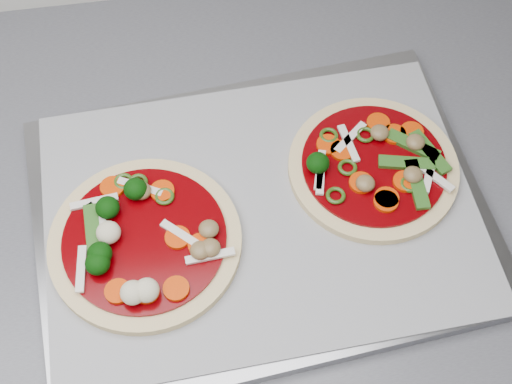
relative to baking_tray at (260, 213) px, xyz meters
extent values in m
cube|color=gray|center=(0.00, 0.00, 0.00)|extent=(0.48, 0.38, 0.01)
cube|color=#96969C|center=(0.00, 0.00, 0.01)|extent=(0.45, 0.33, 0.00)
cylinder|color=#DEB984|center=(-0.12, -0.02, 0.01)|extent=(0.24, 0.24, 0.01)
cylinder|color=#710004|center=(-0.12, -0.02, 0.02)|extent=(0.21, 0.21, 0.00)
ellipsoid|color=brown|center=(-0.06, -0.05, 0.03)|extent=(0.02, 0.02, 0.01)
cube|color=white|center=(-0.12, 0.03, 0.03)|extent=(0.05, 0.03, 0.00)
ellipsoid|color=#0A3A06|center=(-0.16, -0.04, 0.03)|extent=(0.03, 0.03, 0.02)
cylinder|color=#E03C00|center=(-0.10, 0.03, 0.03)|extent=(0.03, 0.03, 0.00)
cube|color=white|center=(-0.18, -0.05, 0.03)|extent=(0.01, 0.05, 0.00)
cylinder|color=#E03C00|center=(-0.09, -0.08, 0.03)|extent=(0.03, 0.03, 0.00)
cube|color=#396D27|center=(-0.17, -0.01, 0.03)|extent=(0.02, 0.06, 0.00)
ellipsoid|color=beige|center=(-0.13, -0.08, 0.03)|extent=(0.03, 0.03, 0.02)
cube|color=white|center=(-0.06, -0.05, 0.03)|extent=(0.05, 0.01, 0.00)
torus|color=#2A4B13|center=(-0.13, 0.04, 0.03)|extent=(0.02, 0.02, 0.00)
ellipsoid|color=#0A3A06|center=(-0.12, 0.03, 0.03)|extent=(0.03, 0.03, 0.02)
cube|color=white|center=(-0.16, 0.00, 0.03)|extent=(0.03, 0.05, 0.00)
ellipsoid|color=#0A3A06|center=(-0.16, -0.05, 0.03)|extent=(0.03, 0.03, 0.02)
ellipsoid|color=brown|center=(-0.07, -0.05, 0.03)|extent=(0.02, 0.02, 0.01)
torus|color=#2A4B13|center=(-0.09, 0.02, 0.03)|extent=(0.02, 0.02, 0.00)
cube|color=white|center=(-0.16, 0.02, 0.03)|extent=(0.05, 0.01, 0.00)
torus|color=#2A4B13|center=(-0.12, 0.04, 0.03)|extent=(0.03, 0.03, 0.00)
ellipsoid|color=brown|center=(-0.05, -0.03, 0.03)|extent=(0.03, 0.03, 0.01)
cylinder|color=#E03C00|center=(-0.09, -0.03, 0.03)|extent=(0.03, 0.03, 0.00)
cylinder|color=#E03C00|center=(-0.06, -0.04, 0.03)|extent=(0.03, 0.03, 0.00)
ellipsoid|color=brown|center=(-0.12, 0.03, 0.03)|extent=(0.02, 0.02, 0.01)
cylinder|color=#E03C00|center=(-0.15, -0.08, 0.03)|extent=(0.03, 0.03, 0.00)
cube|color=white|center=(-0.08, -0.03, 0.03)|extent=(0.04, 0.04, 0.00)
ellipsoid|color=#0A3A06|center=(-0.15, 0.01, 0.03)|extent=(0.03, 0.03, 0.02)
ellipsoid|color=beige|center=(-0.15, -0.02, 0.03)|extent=(0.03, 0.03, 0.02)
ellipsoid|color=beige|center=(-0.12, -0.08, 0.03)|extent=(0.03, 0.03, 0.02)
cylinder|color=#E03C00|center=(-0.15, 0.04, 0.03)|extent=(0.03, 0.03, 0.00)
cylinder|color=#E03C00|center=(-0.12, -0.08, 0.03)|extent=(0.04, 0.04, 0.00)
cylinder|color=#DEB984|center=(0.12, 0.03, 0.01)|extent=(0.21, 0.21, 0.01)
cylinder|color=#710004|center=(0.12, 0.03, 0.02)|extent=(0.18, 0.18, 0.00)
torus|color=#2A4B13|center=(0.12, 0.06, 0.02)|extent=(0.02, 0.02, 0.00)
ellipsoid|color=brown|center=(0.11, 0.00, 0.03)|extent=(0.02, 0.02, 0.01)
cube|color=white|center=(0.18, 0.00, 0.02)|extent=(0.04, 0.04, 0.00)
cube|color=white|center=(0.07, 0.02, 0.02)|extent=(0.02, 0.05, 0.00)
torus|color=#2A4B13|center=(0.15, 0.00, 0.02)|extent=(0.02, 0.02, 0.00)
ellipsoid|color=brown|center=(0.16, 0.00, 0.03)|extent=(0.03, 0.03, 0.01)
cube|color=#396D27|center=(0.17, 0.04, 0.02)|extent=(0.05, 0.05, 0.00)
cylinder|color=#E03C00|center=(0.17, 0.06, 0.02)|extent=(0.03, 0.03, 0.00)
torus|color=#2A4B13|center=(0.08, 0.07, 0.02)|extent=(0.03, 0.03, 0.00)
cylinder|color=#E03C00|center=(0.12, -0.02, 0.02)|extent=(0.03, 0.03, 0.00)
cylinder|color=#E03C00|center=(0.09, 0.05, 0.02)|extent=(0.03, 0.03, 0.00)
ellipsoid|color=brown|center=(0.17, 0.04, 0.03)|extent=(0.03, 0.03, 0.01)
cylinder|color=#E03C00|center=(0.13, -0.02, 0.02)|extent=(0.04, 0.04, 0.00)
cube|color=white|center=(0.10, 0.06, 0.02)|extent=(0.01, 0.05, 0.00)
cube|color=#396D27|center=(0.16, 0.00, 0.02)|extent=(0.02, 0.06, 0.00)
cube|color=white|center=(0.11, 0.06, 0.02)|extent=(0.04, 0.04, 0.00)
ellipsoid|color=#0A3A06|center=(0.06, 0.03, 0.03)|extent=(0.03, 0.03, 0.02)
cylinder|color=#E03C00|center=(0.10, 0.01, 0.02)|extent=(0.03, 0.03, 0.00)
cube|color=white|center=(0.07, 0.03, 0.02)|extent=(0.02, 0.05, 0.00)
cube|color=white|center=(0.18, 0.01, 0.02)|extent=(0.03, 0.05, 0.00)
torus|color=#2A4B13|center=(0.08, -0.01, 0.02)|extent=(0.03, 0.03, 0.00)
cube|color=#396D27|center=(0.16, 0.02, 0.02)|extent=(0.06, 0.03, 0.00)
cube|color=#396D27|center=(0.18, 0.03, 0.02)|extent=(0.03, 0.06, 0.00)
ellipsoid|color=brown|center=(0.14, 0.06, 0.03)|extent=(0.03, 0.03, 0.01)
torus|color=#2A4B13|center=(0.09, 0.03, 0.02)|extent=(0.03, 0.03, 0.00)
cylinder|color=#E03C00|center=(0.15, 0.06, 0.02)|extent=(0.03, 0.03, 0.00)
cylinder|color=#E03C00|center=(0.14, 0.08, 0.02)|extent=(0.03, 0.03, 0.00)
cylinder|color=#E03C00|center=(0.08, 0.06, 0.02)|extent=(0.03, 0.03, 0.00)
cylinder|color=#E03C00|center=(0.15, 0.00, 0.02)|extent=(0.03, 0.03, 0.00)
camera|label=1|loc=(-0.06, -0.36, 0.64)|focal=50.00mm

